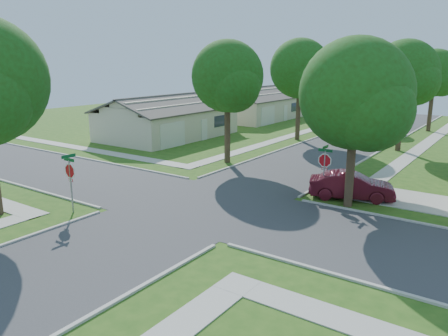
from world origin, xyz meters
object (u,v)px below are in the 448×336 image
stop_sign_sw (70,173)px  tree_w_far (348,78)px  tree_ne_corner (356,99)px  car_curb_east (380,128)px  tree_e_mid (405,76)px  tree_e_near (356,91)px  car_curb_west (384,117)px  house_nw_far (256,108)px  tree_w_mid (300,71)px  house_nw_near (168,122)px  car_driveway (351,186)px  stop_sign_ne (325,163)px  tree_e_far (435,75)px  tree_w_near (228,80)px

stop_sign_sw → tree_w_far: size_ratio=0.37×
tree_ne_corner → car_curb_east: size_ratio=2.08×
tree_e_mid → tree_e_near: bearing=-90.0°
tree_ne_corner → tree_e_near: bearing=108.5°
car_curb_west → house_nw_far: bearing=17.3°
stop_sign_sw → tree_ne_corner: 14.64m
car_curb_east → car_curb_west: (-2.40, 9.88, 0.03)m
tree_w_mid → car_curb_east: 10.87m
tree_e_mid → house_nw_near: 22.12m
stop_sign_sw → house_nw_near: bearing=119.8°
tree_w_far → house_nw_far: 12.19m
stop_sign_sw → car_driveway: bearing=43.6°
stop_sign_ne → tree_w_mid: bearing=119.8°
stop_sign_sw → house_nw_far: bearing=107.1°
stop_sign_ne → tree_e_far: size_ratio=0.34×
tree_w_far → car_driveway: tree_w_far is taller
tree_w_far → car_curb_east: bearing=-45.2°
stop_sign_sw → house_nw_far: 38.40m
tree_e_near → house_nw_near: bearing=163.9°
stop_sign_sw → house_nw_far: (-11.29, 36.70, -0.51)m
tree_w_near → car_curb_west: 29.69m
house_nw_far → tree_w_far: bearing=10.0°
tree_w_far → car_curb_west: 7.12m
tree_e_far → car_curb_west: (-5.95, 4.00, -5.24)m
tree_e_far → tree_ne_corner: bearing=-86.9°
car_curb_east → tree_ne_corner: bearing=-82.3°
car_curb_east → tree_w_mid: bearing=-133.9°
tree_e_mid → house_nw_near: size_ratio=0.68×
car_curb_west → stop_sign_sw: bearing=80.5°
tree_e_far → tree_w_mid: size_ratio=0.91×
tree_ne_corner → car_curb_east: bearing=102.2°
stop_sign_sw → tree_ne_corner: (11.06, 8.91, 3.56)m
stop_sign_ne → car_driveway: (1.30, 0.80, -1.28)m
tree_e_far → tree_e_mid: bearing=-90.0°
tree_w_mid → stop_sign_sw: bearing=-90.1°
tree_e_mid → tree_w_near: bearing=-128.1°
tree_e_near → tree_ne_corner: bearing=-71.5°
tree_w_near → car_curb_east: 20.71m
tree_w_mid → car_driveway: 19.66m
tree_w_mid → house_nw_near: tree_w_mid is taller
stop_sign_sw → car_curb_west: 42.87m
stop_sign_sw → tree_w_far: 38.86m
tree_e_far → house_nw_far: size_ratio=0.64×
stop_sign_sw → car_curb_east: (5.90, 32.82, -1.32)m
car_curb_east → tree_w_far: bearing=130.3°
tree_ne_corner → car_curb_east: (-5.16, 23.91, -4.88)m
stop_sign_ne → house_nw_near: 23.12m
tree_e_far → tree_w_near: 26.71m
house_nw_near → tree_e_near: bearing=-16.1°
tree_ne_corner → tree_e_mid: bearing=95.4°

